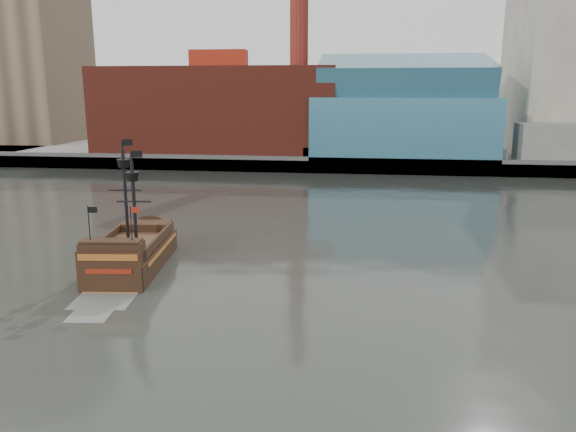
# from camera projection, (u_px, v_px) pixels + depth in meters

# --- Properties ---
(ground) EXTENTS (400.00, 400.00, 0.00)m
(ground) POSITION_uv_depth(u_px,v_px,m) (288.00, 344.00, 30.22)
(ground) COLOR #2A2E28
(ground) RESTS_ON ground
(promenade_far) EXTENTS (220.00, 60.00, 2.00)m
(promenade_far) POSITION_uv_depth(u_px,v_px,m) (346.00, 148.00, 118.88)
(promenade_far) COLOR slate
(promenade_far) RESTS_ON ground
(seawall) EXTENTS (220.00, 1.00, 2.60)m
(seawall) POSITION_uv_depth(u_px,v_px,m) (340.00, 165.00, 90.31)
(seawall) COLOR #4C4C49
(seawall) RESTS_ON ground
(skyline) EXTENTS (149.00, 45.00, 62.00)m
(skyline) POSITION_uv_depth(u_px,v_px,m) (375.00, 28.00, 105.77)
(skyline) COLOR #756246
(skyline) RESTS_ON promenade_far
(pirate_ship) EXTENTS (5.69, 14.28, 10.40)m
(pirate_ship) POSITION_uv_depth(u_px,v_px,m) (132.00, 256.00, 42.73)
(pirate_ship) COLOR black
(pirate_ship) RESTS_ON ground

